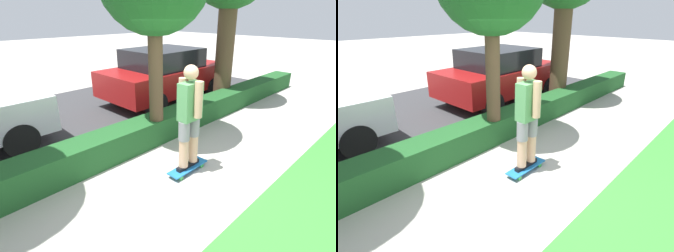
{
  "view_description": "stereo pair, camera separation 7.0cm",
  "coord_description": "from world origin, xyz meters",
  "views": [
    {
      "loc": [
        -2.84,
        -2.29,
        2.57
      ],
      "look_at": [
        0.09,
        0.6,
        0.81
      ],
      "focal_mm": 28.0,
      "sensor_mm": 36.0,
      "label": 1
    },
    {
      "loc": [
        -2.89,
        -2.24,
        2.57
      ],
      "look_at": [
        0.09,
        0.6,
        0.81
      ],
      "focal_mm": 28.0,
      "sensor_mm": 36.0,
      "label": 2
    }
  ],
  "objects": [
    {
      "name": "ground_plane",
      "position": [
        0.0,
        0.0,
        0.0
      ],
      "size": [
        60.0,
        60.0,
        0.0
      ],
      "primitive_type": "plane",
      "color": "#ADA89E"
    },
    {
      "name": "street_asphalt",
      "position": [
        0.0,
        4.2,
        0.0
      ],
      "size": [
        14.78,
        5.0,
        0.01
      ],
      "color": "#38383A",
      "rests_on": "ground_plane"
    },
    {
      "name": "hedge_row",
      "position": [
        0.0,
        1.6,
        0.27
      ],
      "size": [
        14.78,
        0.6,
        0.54
      ],
      "color": "#1E5123",
      "rests_on": "ground_plane"
    },
    {
      "name": "skateboard",
      "position": [
        0.22,
        0.24,
        0.08
      ],
      "size": [
        0.82,
        0.24,
        0.1
      ],
      "color": "#1E6BAD",
      "rests_on": "ground_plane"
    },
    {
      "name": "skater_person",
      "position": [
        0.22,
        0.24,
        1.05
      ],
      "size": [
        0.51,
        0.46,
        1.78
      ],
      "color": "black",
      "rests_on": "skateboard"
    },
    {
      "name": "parked_car_middle",
      "position": [
        2.92,
        3.54,
        0.84
      ],
      "size": [
        4.08,
        2.06,
        1.62
      ],
      "rotation": [
        0.0,
        0.0,
        0.01
      ],
      "color": "maroon",
      "rests_on": "ground_plane"
    }
  ]
}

